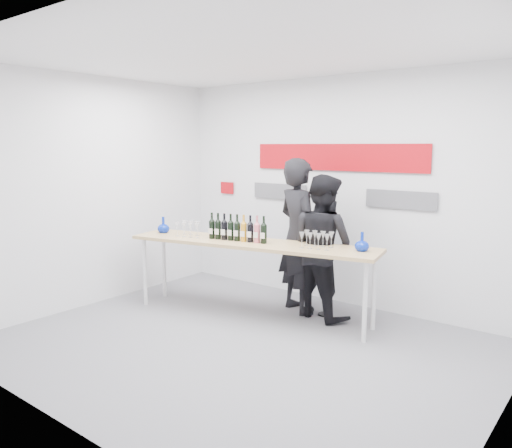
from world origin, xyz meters
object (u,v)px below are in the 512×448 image
(presenter_left, at_px, (299,236))
(presenter_right, at_px, (323,246))
(mic_stand, at_px, (326,280))
(tasting_table, at_px, (251,247))

(presenter_left, relative_size, presenter_right, 1.11)
(presenter_left, xyz_separation_m, presenter_right, (0.35, 0.00, -0.09))
(presenter_left, height_order, mic_stand, presenter_left)
(tasting_table, height_order, mic_stand, mic_stand)
(presenter_right, relative_size, mic_stand, 1.18)
(mic_stand, bearing_deg, presenter_right, -125.06)
(mic_stand, bearing_deg, presenter_left, -177.24)
(tasting_table, relative_size, presenter_right, 1.82)
(presenter_right, bearing_deg, presenter_left, 14.27)
(tasting_table, xyz_separation_m, mic_stand, (0.71, 0.59, -0.42))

